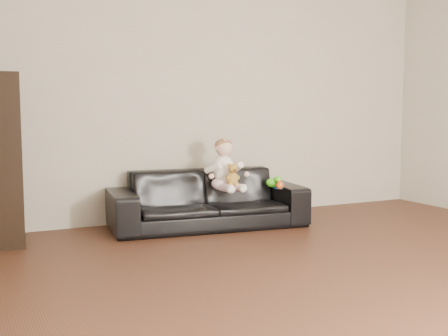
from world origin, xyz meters
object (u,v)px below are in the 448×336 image
sofa (208,199)px  toy_rattle (280,186)px  toy_green (272,183)px  toy_blue_disc (279,188)px  teddy_bear (233,175)px  baby (225,168)px

sofa → toy_rattle: bearing=-14.5°
sofa → toy_rattle: size_ratio=25.00×
toy_green → toy_rattle: bearing=-89.2°
toy_green → toy_rattle: toy_green is taller
sofa → toy_blue_disc: 0.72m
toy_blue_disc → toy_rattle: bearing=-114.0°
toy_rattle → sofa: bearing=158.9°
sofa → teddy_bear: teddy_bear is taller
sofa → toy_green: 0.69m
toy_green → toy_rattle: size_ratio=1.84×
baby → toy_rattle: 0.58m
toy_green → baby: bearing=179.3°
toy_green → toy_rattle: 0.15m
toy_blue_disc → toy_green: bearing=104.5°
toy_rattle → baby: bearing=164.0°
sofa → teddy_bear: size_ratio=8.77×
sofa → toy_green: size_ratio=13.61×
baby → toy_rattle: (0.53, -0.15, -0.18)m
teddy_bear → toy_green: teddy_bear is taller
toy_rattle → toy_green: bearing=90.8°
sofa → toy_rattle: sofa is taller
toy_rattle → teddy_bear: bearing=-179.9°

